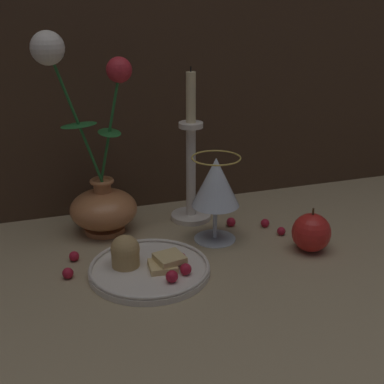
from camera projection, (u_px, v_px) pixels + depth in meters
name	position (u px, v px, depth m)	size (l,w,h in m)	color
ground_plane	(181.00, 253.00, 0.95)	(2.40, 2.40, 0.00)	#9E8966
vase	(99.00, 183.00, 0.99)	(0.17, 0.13, 0.38)	#B77042
plate_with_pastries	(146.00, 265.00, 0.88)	(0.20, 0.20, 0.06)	silver
wine_glass	(216.00, 185.00, 0.96)	(0.09, 0.09, 0.16)	silver
candlestick	(191.00, 170.00, 1.05)	(0.08, 0.08, 0.30)	silver
apple_beside_vase	(311.00, 233.00, 0.94)	(0.07, 0.07, 0.08)	red
berry_near_plate	(231.00, 222.00, 1.05)	(0.02, 0.02, 0.02)	#AD192D
berry_front_center	(265.00, 223.00, 1.05)	(0.02, 0.02, 0.02)	#AD192D
berry_by_glass_stem	(74.00, 256.00, 0.92)	(0.02, 0.02, 0.02)	#AD192D
berry_under_candlestick	(68.00, 273.00, 0.86)	(0.02, 0.02, 0.02)	#AD192D
berry_far_right	(281.00, 231.00, 1.01)	(0.02, 0.02, 0.02)	#AD192D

